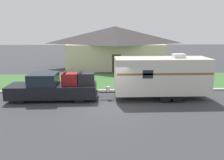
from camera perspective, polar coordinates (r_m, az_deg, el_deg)
The scene contains 7 objects.
ground_plane at distance 14.17m, azimuth -0.65°, elevation -7.19°, with size 120.00×120.00×0.00m, color #38383D.
curb_strip at distance 17.71m, azimuth -1.02°, elevation -2.78°, with size 80.00×0.30×0.14m.
lawn_strip at distance 21.26m, azimuth -1.26°, elevation -0.24°, with size 80.00×7.00×0.03m.
house_across_street at distance 28.99m, azimuth 0.71°, elevation 8.80°, with size 12.83×7.80×5.32m.
pickup_truck at distance 16.00m, azimuth -14.97°, elevation -1.92°, with size 6.27×1.98×2.03m.
travel_trailer at distance 15.97m, azimuth 12.73°, elevation 1.14°, with size 7.71×2.25×3.24m.
mailbox at distance 18.17m, azimuth 1.49°, elevation 0.86°, with size 0.48×0.20×1.39m.
Camera 1 is at (-0.39, -13.29, 4.90)m, focal length 35.00 mm.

